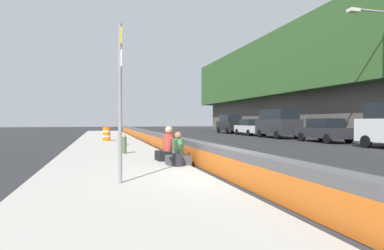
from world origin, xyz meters
TOP-DOWN VIEW (x-y plane):
  - ground_plane at (0.00, 0.00)m, footprint 160.00×160.00m
  - sidewalk_strip at (0.00, 2.65)m, footprint 80.00×4.40m
  - jersey_barrier at (0.00, 0.00)m, footprint 76.00×0.45m
  - route_sign_post at (-0.33, 2.74)m, footprint 0.44×0.09m
  - fire_hydrant at (6.47, 2.21)m, footprint 0.26×0.46m
  - seated_person_foreground at (2.42, 0.76)m, footprint 0.68×0.77m
  - seated_person_middle at (3.65, 0.82)m, footprint 0.80×0.92m
  - backpack at (2.00, 0.87)m, footprint 0.32×0.28m
  - construction_barrel at (15.84, 2.76)m, footprint 0.54×0.54m
  - street_lamp at (8.46, -13.49)m, footprint 0.44×3.04m
  - parked_car_third at (12.34, -12.32)m, footprint 4.52×1.98m
  - parked_car_fourth at (18.38, -12.07)m, footprint 5.15×2.20m
  - parked_car_midline at (23.93, -12.06)m, footprint 4.50×1.95m
  - parked_car_far at (29.92, -12.18)m, footprint 4.84×2.14m

SIDE VIEW (x-z plane):
  - ground_plane at x=0.00m, z-range 0.00..0.00m
  - sidewalk_strip at x=0.00m, z-range 0.00..0.14m
  - backpack at x=2.00m, z-range 0.13..0.53m
  - jersey_barrier at x=0.00m, z-range 0.00..0.85m
  - seated_person_foreground at x=2.42m, z-range -0.06..1.00m
  - seated_person_middle at x=3.65m, z-range -0.09..1.13m
  - fire_hydrant at x=6.47m, z-range 0.15..1.03m
  - construction_barrel at x=15.84m, z-range 0.14..1.09m
  - parked_car_third at x=12.34m, z-range 0.01..1.72m
  - parked_car_midline at x=23.93m, z-range 0.01..1.72m
  - parked_car_far at x=29.92m, z-range 0.04..2.32m
  - parked_car_fourth at x=18.38m, z-range 0.07..2.63m
  - route_sign_post at x=-0.33m, z-range 0.41..4.01m
  - street_lamp at x=8.46m, z-range 0.87..9.22m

